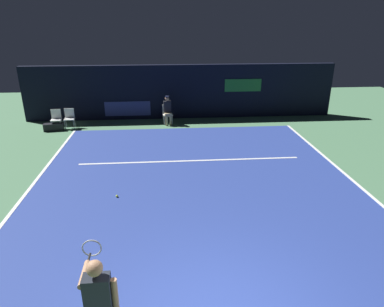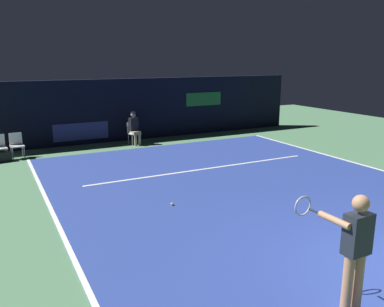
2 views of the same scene
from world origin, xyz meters
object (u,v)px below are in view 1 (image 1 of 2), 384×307
object	(u,v)px
line_judge_on_chair	(168,110)
tennis_ball	(117,196)
tennis_player	(99,304)
courtside_chair_near	(56,118)
equipment_bag	(54,127)
courtside_chair_far	(69,117)

from	to	relation	value
line_judge_on_chair	tennis_ball	world-z (taller)	line_judge_on_chair
tennis_player	line_judge_on_chair	bearing A→B (deg)	84.65
courtside_chair_near	tennis_ball	world-z (taller)	courtside_chair_near
line_judge_on_chair	equipment_bag	xyz separation A→B (m)	(-5.06, -0.57, -0.53)
line_judge_on_chair	courtside_chair_far	xyz separation A→B (m)	(-4.42, -0.25, -0.18)
tennis_ball	courtside_chair_far	bearing A→B (deg)	113.10
tennis_ball	equipment_bag	distance (m)	7.35
courtside_chair_far	equipment_bag	distance (m)	0.80
courtside_chair_near	courtside_chair_far	size ratio (longest dim) A/B	1.00
courtside_chair_near	equipment_bag	bearing A→B (deg)	-113.16
courtside_chair_far	equipment_bag	world-z (taller)	courtside_chair_far
equipment_bag	courtside_chair_far	bearing A→B (deg)	18.33
equipment_bag	line_judge_on_chair	bearing A→B (deg)	-1.75
line_judge_on_chair	courtside_chair_far	bearing A→B (deg)	-176.72
courtside_chair_near	courtside_chair_far	world-z (taller)	same
tennis_player	courtside_chair_far	bearing A→B (deg)	105.89
courtside_chair_far	equipment_bag	bearing A→B (deg)	-153.46
equipment_bag	courtside_chair_near	bearing A→B (deg)	58.62
line_judge_on_chair	tennis_player	bearing A→B (deg)	-95.35
courtside_chair_near	equipment_bag	world-z (taller)	courtside_chair_near
tennis_ball	line_judge_on_chair	bearing A→B (deg)	77.70
tennis_player	courtside_chair_near	size ratio (longest dim) A/B	1.97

